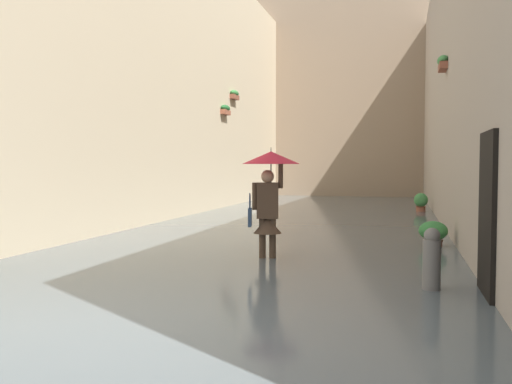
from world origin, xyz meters
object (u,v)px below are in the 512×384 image
potted_plant_far_left (421,203)px  potted_plant_near_left (433,234)px  mooring_bollard (432,264)px  person_wading (269,183)px

potted_plant_far_left → potted_plant_near_left: bearing=89.8°
potted_plant_far_left → mooring_bollard: bearing=88.8°
potted_plant_near_left → mooring_bollard: mooring_bollard is taller
person_wading → mooring_bollard: (-2.64, 1.79, -0.99)m
person_wading → potted_plant_far_left: (-2.91, -10.82, -1.01)m
mooring_bollard → person_wading: bearing=-34.1°
person_wading → potted_plant_near_left: (-2.87, -2.25, -1.09)m
person_wading → mooring_bollard: person_wading is taller
potted_plant_far_left → mooring_bollard: (0.27, 12.60, 0.02)m
person_wading → mooring_bollard: 3.34m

